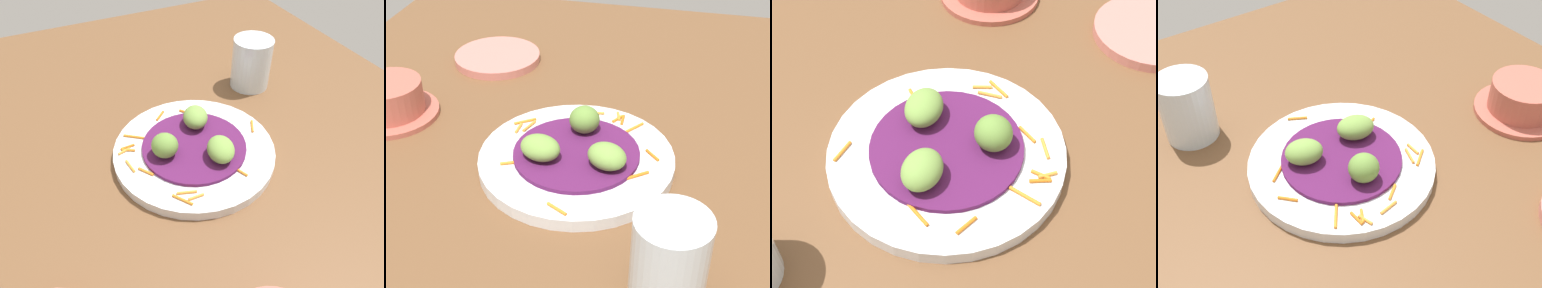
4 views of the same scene
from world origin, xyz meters
TOP-DOWN VIEW (x-y plane):
  - table_surface at (0.00, 0.00)cm, footprint 110.00×110.00cm
  - main_plate at (5.08, -4.58)cm, footprint 26.43×26.43cm
  - cabbage_bed at (5.08, -4.58)cm, footprint 17.05×17.05cm
  - carrot_garnish at (0.84, -4.25)cm, footprint 24.12×21.73cm
  - guac_scoop_left at (7.61, -8.82)cm, footprint 5.60×6.47cm
  - guac_scoop_center at (7.48, -0.26)cm, footprint 5.86×6.46cm
  - guac_scoop_right at (0.14, -4.66)cm, footprint 5.45×5.51cm
  - water_glass at (24.62, 9.66)cm, footprint 7.89×7.89cm

SIDE VIEW (x-z plane):
  - table_surface at x=0.00cm, z-range 0.00..2.00cm
  - main_plate at x=5.08cm, z-range 2.00..3.72cm
  - carrot_garnish at x=0.84cm, z-range 3.72..4.12cm
  - cabbage_bed at x=5.08cm, z-range 3.72..4.31cm
  - guac_scoop_left at x=7.61cm, z-range 4.31..7.55cm
  - guac_scoop_center at x=7.48cm, z-range 4.31..7.59cm
  - guac_scoop_right at x=0.14cm, z-range 4.31..8.16cm
  - water_glass at x=24.62cm, z-range 2.00..12.18cm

